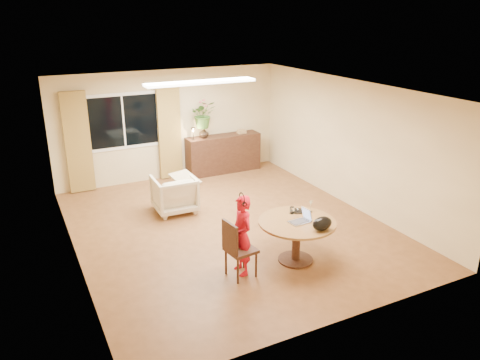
{
  "coord_description": "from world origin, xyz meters",
  "views": [
    {
      "loc": [
        -3.42,
        -7.28,
        3.86
      ],
      "look_at": [
        0.14,
        -0.2,
        0.99
      ],
      "focal_mm": 35.0,
      "sensor_mm": 36.0,
      "label": 1
    }
  ],
  "objects_px": {
    "dining_table": "(297,230)",
    "child": "(242,235)",
    "armchair": "(174,194)",
    "sideboard": "(223,154)",
    "dining_chair": "(241,248)"
  },
  "relations": [
    {
      "from": "dining_chair",
      "to": "child",
      "type": "relative_size",
      "value": 0.74
    },
    {
      "from": "child",
      "to": "dining_chair",
      "type": "bearing_deg",
      "value": -33.74
    },
    {
      "from": "dining_table",
      "to": "armchair",
      "type": "height_order",
      "value": "armchair"
    },
    {
      "from": "child",
      "to": "sideboard",
      "type": "xyz_separation_m",
      "value": [
        1.8,
        4.57,
        -0.17
      ]
    },
    {
      "from": "armchair",
      "to": "sideboard",
      "type": "bearing_deg",
      "value": -135.12
    },
    {
      "from": "sideboard",
      "to": "child",
      "type": "bearing_deg",
      "value": -111.44
    },
    {
      "from": "dining_table",
      "to": "dining_chair",
      "type": "bearing_deg",
      "value": -179.19
    },
    {
      "from": "armchair",
      "to": "dining_table",
      "type": "bearing_deg",
      "value": 112.93
    },
    {
      "from": "dining_chair",
      "to": "armchair",
      "type": "distance_m",
      "value": 2.82
    },
    {
      "from": "dining_chair",
      "to": "sideboard",
      "type": "relative_size",
      "value": 0.5
    },
    {
      "from": "dining_table",
      "to": "sideboard",
      "type": "height_order",
      "value": "sideboard"
    },
    {
      "from": "dining_table",
      "to": "child",
      "type": "bearing_deg",
      "value": 175.87
    },
    {
      "from": "dining_table",
      "to": "armchair",
      "type": "distance_m",
      "value": 3.02
    },
    {
      "from": "dining_chair",
      "to": "armchair",
      "type": "bearing_deg",
      "value": 84.57
    },
    {
      "from": "dining_table",
      "to": "child",
      "type": "height_order",
      "value": "child"
    }
  ]
}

